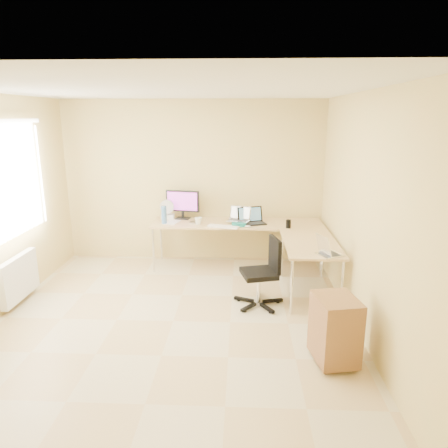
{
  "coord_description": "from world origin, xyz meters",
  "views": [
    {
      "loc": [
        0.79,
        -4.33,
        2.33
      ],
      "look_at": [
        0.55,
        1.1,
        0.9
      ],
      "focal_mm": 32.84,
      "sensor_mm": 36.0,
      "label": 1
    }
  ],
  "objects_px": {
    "laptop_center": "(239,214)",
    "mug": "(198,221)",
    "water_bottle": "(164,215)",
    "desk_fan": "(168,210)",
    "keyboard": "(223,227)",
    "office_chair": "(259,268)",
    "monitor": "(183,205)",
    "desk_main": "(237,245)",
    "laptop_return": "(330,247)",
    "desk_return": "(309,268)",
    "laptop_black": "(252,216)",
    "cabinet": "(335,329)"
  },
  "relations": [
    {
      "from": "monitor",
      "to": "office_chair",
      "type": "relative_size",
      "value": 0.61
    },
    {
      "from": "desk_fan",
      "to": "office_chair",
      "type": "bearing_deg",
      "value": -47.25
    },
    {
      "from": "laptop_return",
      "to": "desk_fan",
      "type": "bearing_deg",
      "value": 27.95
    },
    {
      "from": "laptop_center",
      "to": "cabinet",
      "type": "height_order",
      "value": "laptop_center"
    },
    {
      "from": "laptop_black",
      "to": "keyboard",
      "type": "height_order",
      "value": "laptop_black"
    },
    {
      "from": "monitor",
      "to": "laptop_center",
      "type": "distance_m",
      "value": 0.95
    },
    {
      "from": "desk_return",
      "to": "laptop_return",
      "type": "bearing_deg",
      "value": -73.39
    },
    {
      "from": "mug",
      "to": "office_chair",
      "type": "distance_m",
      "value": 1.55
    },
    {
      "from": "monitor",
      "to": "keyboard",
      "type": "xyz_separation_m",
      "value": [
        0.67,
        -0.5,
        -0.22
      ]
    },
    {
      "from": "cabinet",
      "to": "keyboard",
      "type": "bearing_deg",
      "value": 106.19
    },
    {
      "from": "laptop_center",
      "to": "water_bottle",
      "type": "height_order",
      "value": "water_bottle"
    },
    {
      "from": "desk_main",
      "to": "laptop_return",
      "type": "bearing_deg",
      "value": -53.18
    },
    {
      "from": "desk_fan",
      "to": "laptop_center",
      "type": "bearing_deg",
      "value": -13.02
    },
    {
      "from": "desk_main",
      "to": "keyboard",
      "type": "distance_m",
      "value": 0.52
    },
    {
      "from": "water_bottle",
      "to": "laptop_return",
      "type": "height_order",
      "value": "water_bottle"
    },
    {
      "from": "mug",
      "to": "laptop_return",
      "type": "distance_m",
      "value": 2.2
    },
    {
      "from": "mug",
      "to": "desk_main",
      "type": "bearing_deg",
      "value": 12.62
    },
    {
      "from": "desk_return",
      "to": "laptop_return",
      "type": "height_order",
      "value": "laptop_return"
    },
    {
      "from": "desk_main",
      "to": "mug",
      "type": "xyz_separation_m",
      "value": [
        -0.6,
        -0.13,
        0.42
      ]
    },
    {
      "from": "desk_return",
      "to": "keyboard",
      "type": "height_order",
      "value": "keyboard"
    },
    {
      "from": "laptop_black",
      "to": "keyboard",
      "type": "xyz_separation_m",
      "value": [
        -0.43,
        -0.22,
        -0.12
      ]
    },
    {
      "from": "keyboard",
      "to": "mug",
      "type": "height_order",
      "value": "mug"
    },
    {
      "from": "laptop_center",
      "to": "keyboard",
      "type": "height_order",
      "value": "laptop_center"
    },
    {
      "from": "desk_return",
      "to": "cabinet",
      "type": "height_order",
      "value": "desk_return"
    },
    {
      "from": "laptop_center",
      "to": "cabinet",
      "type": "relative_size",
      "value": 0.52
    },
    {
      "from": "laptop_return",
      "to": "desk_return",
      "type": "bearing_deg",
      "value": -8.33
    },
    {
      "from": "laptop_center",
      "to": "mug",
      "type": "xyz_separation_m",
      "value": [
        -0.62,
        -0.05,
        -0.1
      ]
    },
    {
      "from": "keyboard",
      "to": "water_bottle",
      "type": "distance_m",
      "value": 0.95
    },
    {
      "from": "desk_return",
      "to": "laptop_black",
      "type": "distance_m",
      "value": 1.28
    },
    {
      "from": "keyboard",
      "to": "desk_fan",
      "type": "distance_m",
      "value": 1.05
    },
    {
      "from": "desk_fan",
      "to": "laptop_return",
      "type": "relative_size",
      "value": 0.92
    },
    {
      "from": "desk_return",
      "to": "laptop_center",
      "type": "bearing_deg",
      "value": 136.0
    },
    {
      "from": "monitor",
      "to": "water_bottle",
      "type": "height_order",
      "value": "monitor"
    },
    {
      "from": "monitor",
      "to": "desk_return",
      "type": "bearing_deg",
      "value": -22.75
    },
    {
      "from": "monitor",
      "to": "desk_fan",
      "type": "relative_size",
      "value": 1.89
    },
    {
      "from": "keyboard",
      "to": "desk_main",
      "type": "bearing_deg",
      "value": 72.72
    },
    {
      "from": "desk_main",
      "to": "desk_fan",
      "type": "height_order",
      "value": "desk_fan"
    },
    {
      "from": "office_chair",
      "to": "cabinet",
      "type": "relative_size",
      "value": 1.39
    },
    {
      "from": "cabinet",
      "to": "mug",
      "type": "bearing_deg",
      "value": 111.52
    },
    {
      "from": "laptop_black",
      "to": "office_chair",
      "type": "xyz_separation_m",
      "value": [
        0.06,
        -1.29,
        -0.36
      ]
    },
    {
      "from": "laptop_black",
      "to": "mug",
      "type": "distance_m",
      "value": 0.83
    },
    {
      "from": "monitor",
      "to": "laptop_black",
      "type": "distance_m",
      "value": 1.15
    },
    {
      "from": "desk_main",
      "to": "keyboard",
      "type": "relative_size",
      "value": 5.64
    },
    {
      "from": "mug",
      "to": "laptop_black",
      "type": "bearing_deg",
      "value": 3.62
    },
    {
      "from": "laptop_center",
      "to": "office_chair",
      "type": "height_order",
      "value": "laptop_center"
    },
    {
      "from": "keyboard",
      "to": "office_chair",
      "type": "bearing_deg",
      "value": -47.66
    },
    {
      "from": "laptop_center",
      "to": "mug",
      "type": "bearing_deg",
      "value": -157.16
    },
    {
      "from": "desk_fan",
      "to": "cabinet",
      "type": "bearing_deg",
      "value": -52.44
    },
    {
      "from": "desk_main",
      "to": "desk_return",
      "type": "distance_m",
      "value": 1.4
    },
    {
      "from": "desk_main",
      "to": "laptop_return",
      "type": "xyz_separation_m",
      "value": [
        1.13,
        -1.5,
        0.47
      ]
    }
  ]
}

